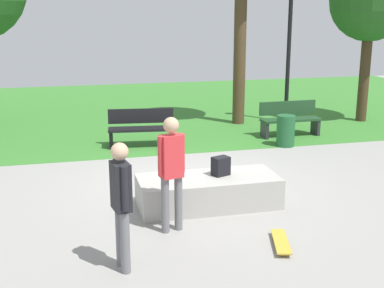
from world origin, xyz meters
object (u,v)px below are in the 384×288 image
(backpack_on_ledge, at_px, (221,166))
(trash_bin, at_px, (286,131))
(lamp_post, at_px, (289,41))
(skateboard_by_ledge, at_px, (281,242))
(park_bench_center_lawn, at_px, (290,118))
(skater_performing_trick, at_px, (171,165))
(park_bench_near_lamppost, at_px, (141,127))
(tree_slender_maple, at_px, (371,2))
(concrete_ledge, at_px, (208,191))
(skater_watching, at_px, (121,197))

(backpack_on_ledge, height_order, trash_bin, backpack_on_ledge)
(lamp_post, bearing_deg, trash_bin, -114.27)
(skateboard_by_ledge, relative_size, park_bench_center_lawn, 0.51)
(skater_performing_trick, distance_m, lamp_post, 8.62)
(park_bench_near_lamppost, bearing_deg, tree_slender_maple, 11.38)
(skateboard_by_ledge, xyz_separation_m, park_bench_center_lawn, (2.90, 6.11, 0.42))
(concrete_ledge, relative_size, skater_watching, 1.41)
(park_bench_near_lamppost, height_order, tree_slender_maple, tree_slender_maple)
(backpack_on_ledge, relative_size, skater_watching, 0.19)
(backpack_on_ledge, xyz_separation_m, skateboard_by_ledge, (0.35, -1.79, -0.61))
(backpack_on_ledge, distance_m, skateboard_by_ledge, 1.92)
(concrete_ledge, bearing_deg, skater_performing_trick, -133.46)
(backpack_on_ledge, distance_m, trash_bin, 4.31)
(skater_performing_trick, distance_m, park_bench_center_lawn, 6.78)
(skater_watching, bearing_deg, park_bench_center_lawn, 50.50)
(trash_bin, bearing_deg, park_bench_near_lamppost, 166.32)
(skater_watching, relative_size, tree_slender_maple, 0.36)
(concrete_ledge, relative_size, lamp_post, 0.61)
(park_bench_center_lawn, distance_m, tree_slender_maple, 4.37)
(concrete_ledge, relative_size, skater_performing_trick, 1.35)
(park_bench_near_lamppost, relative_size, lamp_post, 0.42)
(skater_watching, relative_size, lamp_post, 0.43)
(tree_slender_maple, bearing_deg, backpack_on_ledge, -137.92)
(backpack_on_ledge, relative_size, park_bench_center_lawn, 0.20)
(concrete_ledge, xyz_separation_m, skater_watching, (-1.66, -1.86, 0.72))
(park_bench_near_lamppost, relative_size, tree_slender_maple, 0.35)
(park_bench_near_lamppost, bearing_deg, skater_watching, -100.73)
(park_bench_near_lamppost, bearing_deg, skater_performing_trick, -93.43)
(tree_slender_maple, bearing_deg, skater_performing_trick, -138.08)
(park_bench_center_lawn, bearing_deg, lamp_post, 68.73)
(park_bench_center_lawn, bearing_deg, park_bench_near_lamppost, -177.98)
(skater_watching, bearing_deg, park_bench_near_lamppost, 79.27)
(tree_slender_maple, bearing_deg, concrete_ledge, -138.72)
(backpack_on_ledge, xyz_separation_m, lamp_post, (3.91, 6.02, 1.72))
(park_bench_center_lawn, distance_m, trash_bin, 1.12)
(skater_performing_trick, relative_size, park_bench_near_lamppost, 1.07)
(skater_performing_trick, distance_m, trash_bin, 5.70)
(trash_bin, bearing_deg, backpack_on_ledge, -128.92)
(concrete_ledge, distance_m, park_bench_near_lamppost, 4.27)
(concrete_ledge, xyz_separation_m, park_bench_center_lawn, (3.48, 4.38, 0.22))
(skater_performing_trick, bearing_deg, park_bench_near_lamppost, 86.57)
(backpack_on_ledge, bearing_deg, trash_bin, 29.49)
(backpack_on_ledge, height_order, skater_watching, skater_watching)
(backpack_on_ledge, bearing_deg, skater_watching, -156.33)
(skater_performing_trick, bearing_deg, park_bench_center_lawn, 50.64)
(concrete_ledge, relative_size, backpack_on_ledge, 7.40)
(concrete_ledge, distance_m, skater_performing_trick, 1.41)
(park_bench_center_lawn, height_order, lamp_post, lamp_post)
(tree_slender_maple, bearing_deg, trash_bin, -147.32)
(skater_watching, height_order, lamp_post, lamp_post)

